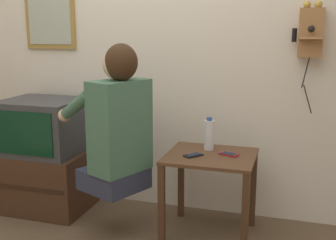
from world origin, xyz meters
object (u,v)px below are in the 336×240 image
object	(u,v)px
cell_phone_held	(193,155)
cell_phone_spare	(229,154)
person	(117,124)
wall_phone_antique	(311,32)
television	(43,126)
framed_picture	(50,16)
water_bottle	(209,135)

from	to	relation	value
cell_phone_held	cell_phone_spare	size ratio (longest dim) A/B	0.98
person	cell_phone_spare	distance (m)	0.75
wall_phone_antique	cell_phone_spare	world-z (taller)	wall_phone_antique
television	framed_picture	bearing A→B (deg)	105.14
framed_picture	television	bearing A→B (deg)	-74.86
person	water_bottle	size ratio (longest dim) A/B	4.29
person	cell_phone_held	bearing A→B (deg)	-52.06
person	television	bearing A→B (deg)	94.05
television	cell_phone_held	size ratio (longest dim) A/B	4.29
cell_phone_held	water_bottle	world-z (taller)	water_bottle
television	wall_phone_antique	xyz separation A→B (m)	(1.89, 0.27, 0.70)
television	cell_phone_spare	xyz separation A→B (m)	(1.43, -0.05, -0.08)
person	cell_phone_held	distance (m)	0.53
framed_picture	cell_phone_spare	distance (m)	1.80
framed_picture	water_bottle	size ratio (longest dim) A/B	2.28
television	wall_phone_antique	distance (m)	2.04
framed_picture	person	bearing A→B (deg)	-35.15
wall_phone_antique	cell_phone_held	bearing A→B (deg)	-148.88
framed_picture	water_bottle	xyz separation A→B (m)	(1.36, -0.27, -0.81)
wall_phone_antique	person	bearing A→B (deg)	-155.39
cell_phone_spare	water_bottle	size ratio (longest dim) A/B	0.61
television	wall_phone_antique	world-z (taller)	wall_phone_antique
television	cell_phone_spare	size ratio (longest dim) A/B	4.20
cell_phone_spare	wall_phone_antique	bearing A→B (deg)	-34.59
framed_picture	cell_phone_spare	size ratio (longest dim) A/B	3.75
television	water_bottle	xyz separation A→B (m)	(1.28, 0.04, 0.02)
wall_phone_antique	cell_phone_spare	size ratio (longest dim) A/B	5.37
person	television	distance (m)	0.79
person	water_bottle	xyz separation A→B (m)	(0.54, 0.30, -0.10)
cell_phone_spare	water_bottle	bearing A→B (deg)	79.98
person	framed_picture	world-z (taller)	framed_picture
television	water_bottle	world-z (taller)	television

